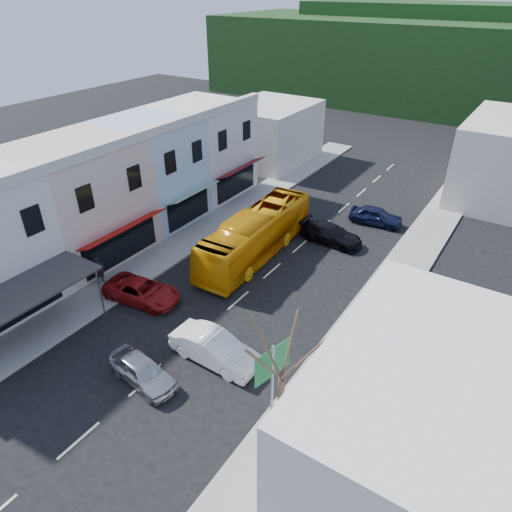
# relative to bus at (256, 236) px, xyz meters

# --- Properties ---
(ground) EXTENTS (120.00, 120.00, 0.00)m
(ground) POSITION_rel_bus_xyz_m (2.10, -9.21, -1.55)
(ground) COLOR black
(ground) RESTS_ON ground
(sidewalk_left) EXTENTS (3.00, 52.00, 0.15)m
(sidewalk_left) POSITION_rel_bus_xyz_m (-5.40, 0.79, -1.48)
(sidewalk_left) COLOR gray
(sidewalk_left) RESTS_ON ground
(sidewalk_right) EXTENTS (3.00, 52.00, 0.15)m
(sidewalk_right) POSITION_rel_bus_xyz_m (9.60, 0.79, -1.48)
(sidewalk_right) COLOR gray
(sidewalk_right) RESTS_ON ground
(shopfront_row) EXTENTS (8.25, 30.00, 8.00)m
(shopfront_row) POSITION_rel_bus_xyz_m (-10.40, -4.21, 2.45)
(shopfront_row) COLOR beige
(shopfront_row) RESTS_ON ground
(right_building) EXTENTS (8.00, 9.00, 8.00)m
(right_building) POSITION_rel_bus_xyz_m (15.60, -13.21, 2.45)
(right_building) COLOR beige
(right_building) RESTS_ON ground
(distant_block_left) EXTENTS (8.00, 10.00, 6.00)m
(distant_block_left) POSITION_rel_bus_xyz_m (-9.90, 17.79, 1.45)
(distant_block_left) COLOR #B7B2A8
(distant_block_left) RESTS_ON ground
(distant_block_right) EXTENTS (8.00, 12.00, 7.00)m
(distant_block_right) POSITION_rel_bus_xyz_m (13.10, 20.79, 1.95)
(distant_block_right) COLOR #B7B2A8
(distant_block_right) RESTS_ON ground
(hillside) EXTENTS (80.00, 26.00, 14.00)m
(hillside) POSITION_rel_bus_xyz_m (0.64, 55.88, 5.18)
(hillside) COLOR black
(hillside) RESTS_ON ground
(bus) EXTENTS (2.98, 11.69, 3.10)m
(bus) POSITION_rel_bus_xyz_m (0.00, 0.00, 0.00)
(bus) COLOR orange
(bus) RESTS_ON ground
(car_silver) EXTENTS (4.60, 2.37, 1.40)m
(car_silver) POSITION_rel_bus_xyz_m (2.00, -13.20, -0.85)
(car_silver) COLOR #ABABB0
(car_silver) RESTS_ON ground
(car_white) EXTENTS (4.42, 1.85, 1.40)m
(car_white) POSITION_rel_bus_xyz_m (4.06, -10.12, -0.85)
(car_white) COLOR silver
(car_white) RESTS_ON ground
(car_red) EXTENTS (4.82, 2.51, 1.40)m
(car_red) POSITION_rel_bus_xyz_m (-2.88, -8.40, -0.85)
(car_red) COLOR maroon
(car_red) RESTS_ON ground
(car_black_near) EXTENTS (4.58, 2.04, 1.40)m
(car_black_near) POSITION_rel_bus_xyz_m (3.74, 4.60, -0.85)
(car_black_near) COLOR black
(car_black_near) RESTS_ON ground
(car_navy_mid) EXTENTS (4.57, 2.26, 1.40)m
(car_navy_mid) POSITION_rel_bus_xyz_m (5.45, 9.35, -0.85)
(car_navy_mid) COLOR black
(car_navy_mid) RESTS_ON ground
(pedestrian_left) EXTENTS (0.52, 0.67, 1.70)m
(pedestrian_left) POSITION_rel_bus_xyz_m (-6.40, -8.63, -0.55)
(pedestrian_left) COLOR black
(pedestrian_left) RESTS_ON sidewalk_left
(direction_sign) EXTENTS (1.15, 2.10, 4.44)m
(direction_sign) POSITION_rel_bus_xyz_m (8.50, -11.75, 0.67)
(direction_sign) COLOR #0F562B
(direction_sign) RESTS_ON ground
(street_tree) EXTENTS (3.30, 3.30, 7.50)m
(street_tree) POSITION_rel_bus_xyz_m (9.36, -12.51, 2.20)
(street_tree) COLOR #372B22
(street_tree) RESTS_ON ground
(traffic_signal) EXTENTS (0.93, 1.23, 5.10)m
(traffic_signal) POSITION_rel_bus_xyz_m (7.90, 22.26, 1.00)
(traffic_signal) COLOR black
(traffic_signal) RESTS_ON ground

